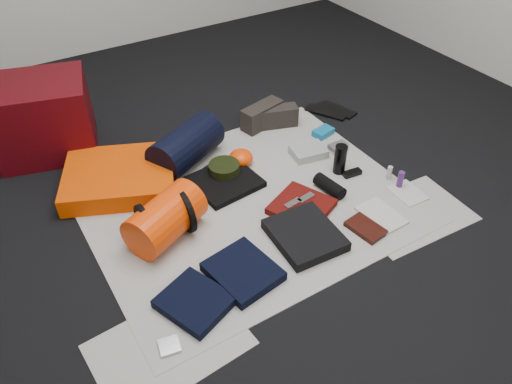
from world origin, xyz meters
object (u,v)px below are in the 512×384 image
red_cabinet (43,118)px  sleeping_pad (120,177)px  stuff_sack (165,219)px  paperback_book (365,228)px  compact_camera (338,147)px  water_bottle (340,159)px  navy_duffel (186,146)px

red_cabinet → sleeping_pad: (0.23, -0.54, -0.16)m
sleeping_pad → stuff_sack: (0.06, -0.49, 0.06)m
sleeping_pad → paperback_book: 1.31m
red_cabinet → compact_camera: (1.43, -0.91, -0.19)m
red_cabinet → water_bottle: (1.30, -1.07, -0.13)m
paperback_book → sleeping_pad: bearing=124.4°
red_cabinet → water_bottle: bearing=-24.0°
sleeping_pad → compact_camera: size_ratio=5.15×
compact_camera → paperback_book: 0.67m
stuff_sack → water_bottle: size_ratio=2.17×
navy_duffel → paperback_book: bearing=-89.1°
sleeping_pad → compact_camera: 1.25m
water_bottle → sleeping_pad: bearing=153.8°
compact_camera → stuff_sack: bearing=-174.5°
red_cabinet → navy_duffel: 0.83m
compact_camera → paperback_book: bearing=-118.3°
compact_camera → paperback_book: size_ratio=0.61×
water_bottle → paperback_book: (-0.19, -0.43, -0.07)m
red_cabinet → stuff_sack: 1.07m
red_cabinet → stuff_sack: red_cabinet is taller
sleeping_pad → stuff_sack: size_ratio=1.54×
sleeping_pad → red_cabinet: bearing=112.7°
water_bottle → stuff_sack: bearing=177.8°
red_cabinet → navy_duffel: red_cabinet is taller
sleeping_pad → compact_camera: bearing=-17.0°
stuff_sack → water_bottle: stuff_sack is taller
navy_duffel → water_bottle: (0.68, -0.53, -0.03)m
navy_duffel → water_bottle: size_ratio=2.53×
red_cabinet → water_bottle: red_cabinet is taller
compact_camera → water_bottle: bearing=-128.7°
navy_duffel → paperback_book: size_ratio=2.37×
navy_duffel → water_bottle: bearing=-64.0°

